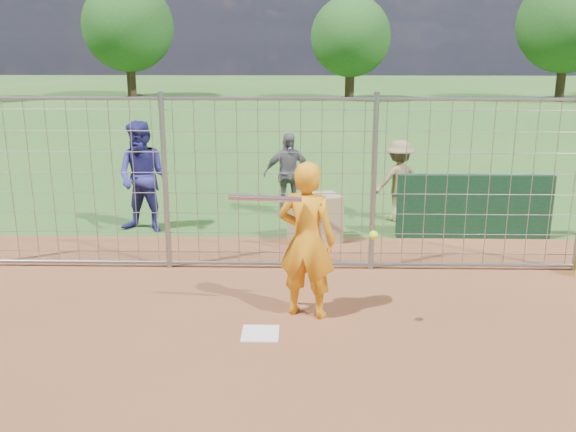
{
  "coord_description": "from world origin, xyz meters",
  "views": [
    {
      "loc": [
        0.47,
        -6.98,
        3.34
      ],
      "look_at": [
        0.3,
        0.8,
        1.15
      ],
      "focal_mm": 40.0,
      "sensor_mm": 36.0,
      "label": 1
    }
  ],
  "objects_px": {
    "batter": "(307,240)",
    "equipment_bin": "(315,219)",
    "bystander_b": "(288,174)",
    "bystander_a": "(143,177)",
    "bystander_c": "(399,181)"
  },
  "relations": [
    {
      "from": "batter",
      "to": "equipment_bin",
      "type": "distance_m",
      "value": 2.99
    },
    {
      "from": "equipment_bin",
      "to": "batter",
      "type": "bearing_deg",
      "value": -113.56
    },
    {
      "from": "bystander_b",
      "to": "equipment_bin",
      "type": "relative_size",
      "value": 2.0
    },
    {
      "from": "bystander_b",
      "to": "equipment_bin",
      "type": "xyz_separation_m",
      "value": [
        0.49,
        -1.67,
        -0.4
      ]
    },
    {
      "from": "bystander_a",
      "to": "bystander_c",
      "type": "distance_m",
      "value": 4.62
    },
    {
      "from": "bystander_c",
      "to": "bystander_b",
      "type": "bearing_deg",
      "value": -28.87
    },
    {
      "from": "bystander_c",
      "to": "equipment_bin",
      "type": "height_order",
      "value": "bystander_c"
    },
    {
      "from": "bystander_a",
      "to": "bystander_b",
      "type": "bearing_deg",
      "value": 38.69
    },
    {
      "from": "bystander_a",
      "to": "equipment_bin",
      "type": "bearing_deg",
      "value": 4.02
    },
    {
      "from": "batter",
      "to": "equipment_bin",
      "type": "bearing_deg",
      "value": -76.12
    },
    {
      "from": "batter",
      "to": "bystander_c",
      "type": "height_order",
      "value": "batter"
    },
    {
      "from": "bystander_a",
      "to": "bystander_c",
      "type": "xyz_separation_m",
      "value": [
        4.55,
        0.8,
        -0.22
      ]
    },
    {
      "from": "batter",
      "to": "equipment_bin",
      "type": "height_order",
      "value": "batter"
    },
    {
      "from": "batter",
      "to": "bystander_b",
      "type": "bearing_deg",
      "value": -68.9
    },
    {
      "from": "batter",
      "to": "equipment_bin",
      "type": "relative_size",
      "value": 2.43
    }
  ]
}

